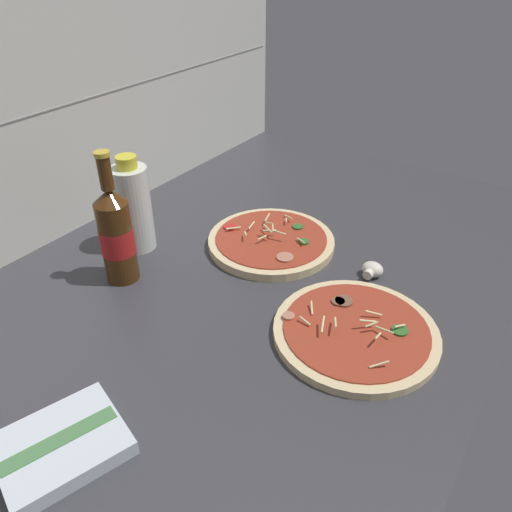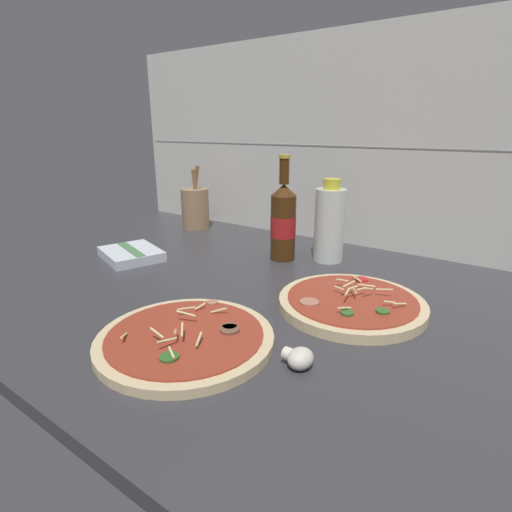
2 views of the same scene
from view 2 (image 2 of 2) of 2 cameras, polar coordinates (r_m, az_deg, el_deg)
name	(u,v)px [view 2 (image 2 of 2)]	position (r cm, az deg, el deg)	size (l,w,h in cm)	color
counter_slab	(252,296)	(84.23, -0.54, -5.78)	(160.00, 90.00, 2.50)	#38383D
tile_backsplash	(349,146)	(117.09, 13.10, 15.00)	(160.00, 1.13, 60.00)	silver
pizza_near	(186,338)	(65.17, -9.99, -11.53)	(27.97, 27.97, 3.93)	beige
pizza_far	(351,303)	(77.70, 13.46, -6.57)	(27.32, 27.32, 5.05)	beige
beer_bottle	(283,221)	(101.30, 3.91, 4.97)	(6.45, 6.45, 26.29)	#47280F
oil_bottle	(329,224)	(101.83, 10.45, 4.54)	(7.58, 7.58, 20.74)	silver
mushroom_left	(299,358)	(58.64, 6.17, -14.27)	(4.47, 4.26, 2.98)	white
utensil_crock	(195,208)	(135.88, -8.66, 6.81)	(9.13, 9.13, 20.92)	#9E7A56
dish_towel	(131,254)	(108.59, -17.39, 0.29)	(19.12, 17.26, 2.56)	silver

